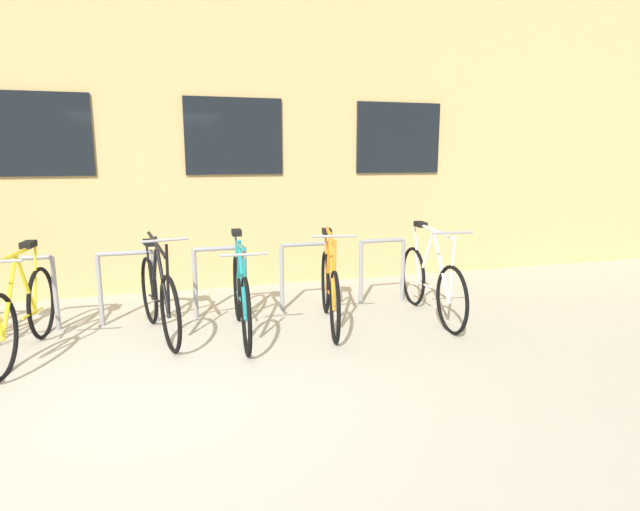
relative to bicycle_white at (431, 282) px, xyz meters
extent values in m
plane|color=#B2ADA0|center=(-3.14, -1.20, -0.40)|extent=(42.00, 42.00, 0.00)
cube|color=tan|center=(-3.14, 4.74, 2.45)|extent=(28.00, 5.49, 5.70)
cube|color=black|center=(-4.34, 1.98, 1.68)|extent=(1.30, 0.04, 1.01)
cube|color=black|center=(-1.94, 1.98, 1.68)|extent=(1.30, 0.04, 1.01)
cube|color=black|center=(0.46, 1.98, 1.68)|extent=(1.30, 0.04, 1.01)
cylinder|color=gray|center=(-4.02, 0.70, -0.01)|extent=(0.05, 0.05, 0.79)
cylinder|color=gray|center=(-4.30, 0.70, 0.39)|extent=(0.56, 0.05, 0.05)
cylinder|color=gray|center=(-3.58, 0.70, -0.01)|extent=(0.05, 0.05, 0.79)
cylinder|color=gray|center=(-3.02, 0.70, -0.01)|extent=(0.05, 0.05, 0.79)
cylinder|color=gray|center=(-3.30, 0.70, 0.39)|extent=(0.56, 0.05, 0.05)
cylinder|color=gray|center=(-2.58, 0.70, -0.01)|extent=(0.05, 0.05, 0.79)
cylinder|color=gray|center=(-2.02, 0.70, -0.01)|extent=(0.05, 0.05, 0.79)
cylinder|color=gray|center=(-2.30, 0.70, 0.39)|extent=(0.56, 0.05, 0.05)
cylinder|color=gray|center=(-1.58, 0.70, -0.01)|extent=(0.05, 0.05, 0.79)
cylinder|color=gray|center=(-1.02, 0.70, -0.01)|extent=(0.05, 0.05, 0.79)
cylinder|color=gray|center=(-1.30, 0.70, 0.39)|extent=(0.56, 0.05, 0.05)
cylinder|color=gray|center=(-0.58, 0.70, -0.01)|extent=(0.05, 0.05, 0.79)
cylinder|color=gray|center=(-0.02, 0.70, -0.01)|extent=(0.05, 0.05, 0.79)
cylinder|color=gray|center=(-0.30, 0.70, 0.39)|extent=(0.56, 0.05, 0.05)
torus|color=black|center=(0.05, 0.54, -0.06)|extent=(0.11, 0.73, 0.73)
torus|color=black|center=(-0.05, -0.55, -0.06)|extent=(0.11, 0.73, 0.73)
cylinder|color=silver|center=(-0.02, -0.25, 0.25)|extent=(0.08, 0.53, 0.74)
cylinder|color=silver|center=(0.02, 0.18, 0.24)|extent=(0.07, 0.40, 0.71)
cylinder|color=silver|center=(-0.01, -0.07, 0.60)|extent=(0.12, 0.87, 0.06)
cylinder|color=silver|center=(0.02, 0.27, -0.08)|extent=(0.07, 0.55, 0.08)
cylinder|color=silver|center=(0.04, 0.45, 0.27)|extent=(0.04, 0.20, 0.65)
cylinder|color=silver|center=(-0.05, -0.52, 0.28)|extent=(0.04, 0.08, 0.67)
cube|color=black|center=(0.03, 0.37, 0.62)|extent=(0.12, 0.21, 0.06)
cylinder|color=gray|center=(-0.05, -0.50, 0.64)|extent=(0.44, 0.07, 0.03)
torus|color=black|center=(-3.08, 0.71, -0.05)|extent=(0.20, 0.74, 0.75)
torus|color=black|center=(-2.87, -0.25, -0.05)|extent=(0.20, 0.74, 0.75)
cylinder|color=black|center=(-2.92, 0.01, 0.26)|extent=(0.14, 0.47, 0.74)
cylinder|color=black|center=(-3.01, 0.38, 0.19)|extent=(0.11, 0.35, 0.60)
cylinder|color=black|center=(-2.96, 0.17, 0.55)|extent=(0.20, 0.76, 0.17)
cylinder|color=black|center=(-3.03, 0.47, -0.07)|extent=(0.13, 0.49, 0.08)
cylinder|color=black|center=(-3.06, 0.63, 0.22)|extent=(0.07, 0.20, 0.54)
cylinder|color=black|center=(-2.87, -0.23, 0.29)|extent=(0.04, 0.08, 0.67)
cube|color=black|center=(-3.04, 0.54, 0.52)|extent=(0.14, 0.22, 0.06)
cylinder|color=gray|center=(-2.88, -0.21, 0.65)|extent=(0.44, 0.12, 0.03)
torus|color=black|center=(-2.13, 0.56, -0.04)|extent=(0.08, 0.75, 0.75)
torus|color=black|center=(-2.19, -0.54, -0.04)|extent=(0.08, 0.75, 0.75)
cylinder|color=teal|center=(-2.17, -0.24, 0.20)|extent=(0.06, 0.53, 0.62)
cylinder|color=teal|center=(-2.15, 0.20, 0.24)|extent=(0.06, 0.40, 0.70)
cylinder|color=teal|center=(-2.16, -0.05, 0.54)|extent=(0.08, 0.87, 0.12)
cylinder|color=teal|center=(-2.15, 0.29, -0.07)|extent=(0.05, 0.55, 0.08)
cylinder|color=teal|center=(-2.14, 0.47, 0.27)|extent=(0.03, 0.20, 0.63)
cylinder|color=teal|center=(-2.19, -0.51, 0.23)|extent=(0.03, 0.08, 0.55)
cube|color=black|center=(-2.14, 0.38, 0.61)|extent=(0.11, 0.21, 0.06)
cylinder|color=gray|center=(-2.19, -0.49, 0.53)|extent=(0.44, 0.05, 0.03)
torus|color=black|center=(-1.09, 0.56, -0.05)|extent=(0.19, 0.73, 0.74)
torus|color=black|center=(-1.30, -0.45, -0.05)|extent=(0.19, 0.73, 0.74)
cylinder|color=orange|center=(-1.24, -0.18, 0.26)|extent=(0.14, 0.49, 0.74)
cylinder|color=orange|center=(-1.16, 0.22, 0.22)|extent=(0.11, 0.37, 0.67)
cylinder|color=orange|center=(-1.21, -0.01, 0.58)|extent=(0.20, 0.80, 0.10)
cylinder|color=orange|center=(-1.14, 0.31, -0.08)|extent=(0.13, 0.51, 0.08)
cylinder|color=orange|center=(-1.11, 0.47, 0.25)|extent=(0.07, 0.20, 0.61)
cylinder|color=orange|center=(-1.29, -0.43, 0.28)|extent=(0.04, 0.08, 0.67)
cube|color=black|center=(-1.12, 0.38, 0.58)|extent=(0.14, 0.22, 0.06)
cylinder|color=gray|center=(-1.29, -0.41, 0.65)|extent=(0.44, 0.12, 0.03)
torus|color=black|center=(-4.12, 0.52, -0.05)|extent=(0.12, 0.74, 0.74)
cylinder|color=yellow|center=(-4.20, -0.22, 0.22)|extent=(0.09, 0.49, 0.67)
cylinder|color=yellow|center=(-4.16, 0.17, 0.22)|extent=(0.07, 0.37, 0.67)
cylinder|color=yellow|center=(-4.18, -0.06, 0.55)|extent=(0.12, 0.79, 0.04)
cylinder|color=yellow|center=(-4.15, 0.26, -0.08)|extent=(0.08, 0.51, 0.08)
cylinder|color=yellow|center=(-4.13, 0.43, 0.25)|extent=(0.04, 0.20, 0.61)
cube|color=black|center=(-4.14, 0.34, 0.58)|extent=(0.12, 0.21, 0.06)
camera|label=1|loc=(-2.83, -5.13, 1.42)|focal=28.97mm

